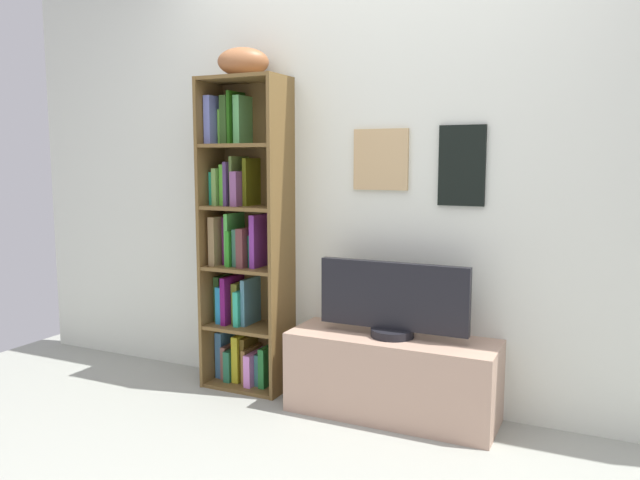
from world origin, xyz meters
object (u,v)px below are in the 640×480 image
football (243,62)px  tv_stand (392,376)px  television (393,300)px  bookshelf (243,247)px

football → tv_stand: 1.86m
television → football: bearing=176.9°
tv_stand → football: bearing=176.8°
tv_stand → television: television is taller
television → tv_stand: bearing=-90.0°
bookshelf → football: bearing=-37.0°
bookshelf → football: football is taller
bookshelf → television: (0.94, -0.08, -0.20)m
bookshelf → television: 0.96m
tv_stand → bookshelf: bearing=175.0°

